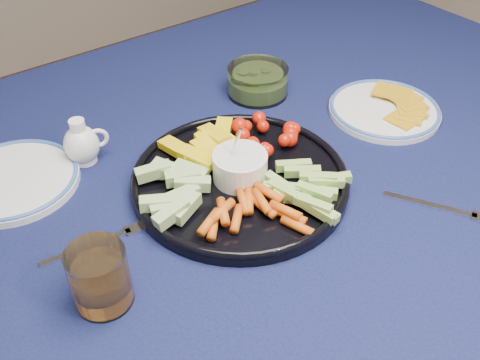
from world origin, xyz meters
TOP-DOWN VIEW (x-y plane):
  - dining_table at (0.00, 0.00)m, footprint 1.67×1.07m
  - crudite_platter at (-0.04, -0.06)m, footprint 0.36×0.36m
  - creamer_pitcher at (-0.21, 0.16)m, footprint 0.08×0.06m
  - pickle_bowl at (0.17, 0.15)m, footprint 0.12×0.12m
  - cheese_plate at (0.32, -0.06)m, footprint 0.21×0.21m
  - juice_tumbler at (-0.32, -0.13)m, footprint 0.08×0.08m
  - fork_left at (-0.27, -0.04)m, footprint 0.16×0.03m
  - fork_right at (0.18, -0.30)m, footprint 0.10×0.16m
  - side_plate_extra at (-0.33, 0.17)m, footprint 0.21×0.21m

SIDE VIEW (x-z plane):
  - dining_table at x=0.00m, z-range 0.29..1.03m
  - fork_left at x=-0.27m, z-range 0.75..0.75m
  - fork_right at x=0.18m, z-range 0.75..0.75m
  - side_plate_extra at x=-0.33m, z-range 0.75..0.76m
  - cheese_plate at x=0.32m, z-range 0.74..0.77m
  - crudite_platter at x=-0.04m, z-range 0.71..0.82m
  - pickle_bowl at x=0.17m, z-range 0.74..0.80m
  - creamer_pitcher at x=-0.21m, z-range 0.74..0.82m
  - juice_tumbler at x=-0.32m, z-range 0.74..0.83m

